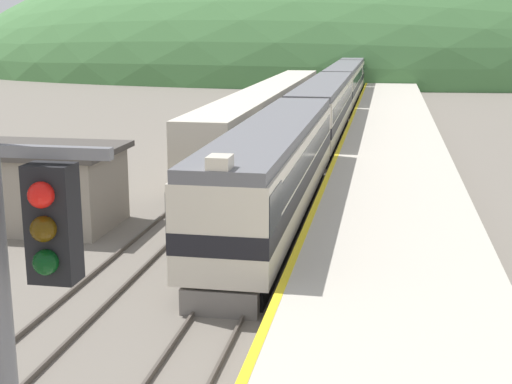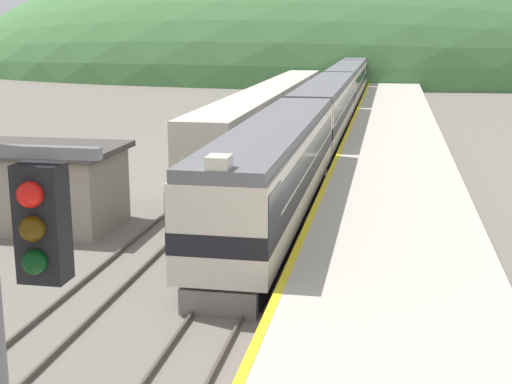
# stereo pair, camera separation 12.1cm
# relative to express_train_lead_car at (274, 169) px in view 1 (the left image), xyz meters

# --- Properties ---
(track_main) EXTENTS (1.52, 180.00, 0.16)m
(track_main) POSITION_rel_express_train_lead_car_xyz_m (0.00, 42.69, -2.22)
(track_main) COLOR #4C443D
(track_main) RESTS_ON ground
(track_siding) EXTENTS (1.52, 180.00, 0.16)m
(track_siding) POSITION_rel_express_train_lead_car_xyz_m (-4.12, 42.69, -2.22)
(track_siding) COLOR #4C443D
(track_siding) RESTS_ON ground
(platform) EXTENTS (6.31, 140.00, 1.09)m
(platform) POSITION_rel_express_train_lead_car_xyz_m (4.84, 22.69, -1.76)
(platform) COLOR #BCB5A5
(platform) RESTS_ON ground
(distant_hills) EXTENTS (147.04, 66.17, 43.53)m
(distant_hills) POSITION_rel_express_train_lead_car_xyz_m (0.00, 96.70, -2.30)
(distant_hills) COLOR #477A42
(distant_hills) RESTS_ON ground
(station_shed) EXTENTS (7.39, 4.57, 3.30)m
(station_shed) POSITION_rel_express_train_lead_car_xyz_m (-9.74, -2.07, -0.63)
(station_shed) COLOR gray
(station_shed) RESTS_ON ground
(express_train_lead_car) EXTENTS (2.92, 20.71, 4.56)m
(express_train_lead_car) POSITION_rel_express_train_lead_car_xyz_m (0.00, 0.00, 0.00)
(express_train_lead_car) COLOR black
(express_train_lead_car) RESTS_ON ground
(carriage_second) EXTENTS (2.91, 22.82, 4.20)m
(carriage_second) POSITION_rel_express_train_lead_car_xyz_m (0.00, 22.88, -0.01)
(carriage_second) COLOR black
(carriage_second) RESTS_ON ground
(carriage_third) EXTENTS (2.91, 22.82, 4.20)m
(carriage_third) POSITION_rel_express_train_lead_car_xyz_m (0.00, 46.59, -0.01)
(carriage_third) COLOR black
(carriage_third) RESTS_ON ground
(carriage_fourth) EXTENTS (2.91, 22.82, 4.20)m
(carriage_fourth) POSITION_rel_express_train_lead_car_xyz_m (0.00, 70.29, -0.01)
(carriage_fourth) COLOR black
(carriage_fourth) RESTS_ON ground
(siding_train) EXTENTS (2.90, 41.02, 3.72)m
(siding_train) POSITION_rel_express_train_lead_car_xyz_m (-4.12, 23.72, -0.38)
(siding_train) COLOR black
(siding_train) RESTS_ON ground
(signal_mast_main) EXTENTS (2.20, 0.42, 7.87)m
(signal_mast_main) POSITION_rel_express_train_lead_car_xyz_m (1.15, -22.93, 2.87)
(signal_mast_main) COLOR slate
(signal_mast_main) RESTS_ON ground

